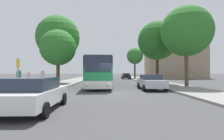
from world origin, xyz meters
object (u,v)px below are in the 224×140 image
(bus_middle, at_px, (101,72))
(tree_left_near, at_px, (58,37))
(parked_car_right_far, at_px, (126,76))
(pedestrian_waiting_far, at_px, (19,80))
(pedestrian_waiting_near, at_px, (42,80))
(parked_car_left_curb, at_px, (34,93))
(bus_rear, at_px, (103,72))
(bus_stop_sign, at_px, (18,72))
(pedestrian_walking_back, at_px, (28,81))
(tree_right_mid, at_px, (157,41))
(tree_right_far, at_px, (135,56))
(tree_right_near, at_px, (186,31))
(bus_front, at_px, (99,72))
(tree_left_far, at_px, (58,48))
(parked_car_right_near, at_px, (151,82))

(bus_middle, height_order, tree_left_near, tree_left_near)
(parked_car_right_far, distance_m, pedestrian_waiting_far, 30.80)
(tree_left_near, bearing_deg, pedestrian_waiting_far, -90.22)
(pedestrian_waiting_near, bearing_deg, pedestrian_waiting_far, 66.99)
(pedestrian_waiting_far, bearing_deg, parked_car_left_curb, 50.15)
(bus_rear, xyz_separation_m, bus_stop_sign, (-5.28, -36.98, -0.02))
(bus_middle, relative_size, pedestrian_walking_back, 6.24)
(tree_right_mid, relative_size, tree_right_far, 1.10)
(bus_stop_sign, bearing_deg, tree_right_near, 23.49)
(parked_car_left_curb, height_order, bus_stop_sign, bus_stop_sign)
(parked_car_right_far, distance_m, pedestrian_walking_back, 30.68)
(bus_middle, distance_m, pedestrian_walking_back, 21.38)
(bus_front, height_order, bus_stop_sign, bus_front)
(pedestrian_waiting_near, bearing_deg, tree_right_near, -105.26)
(pedestrian_waiting_near, height_order, pedestrian_walking_back, pedestrian_waiting_near)
(tree_left_far, bearing_deg, bus_middle, 72.45)
(bus_middle, height_order, parked_car_right_near, bus_middle)
(bus_front, bearing_deg, pedestrian_waiting_far, -136.84)
(parked_car_left_curb, bearing_deg, parked_car_right_near, 49.70)
(tree_right_near, bearing_deg, pedestrian_walking_back, -163.21)
(bus_front, height_order, pedestrian_waiting_near, bus_front)
(bus_front, xyz_separation_m, tree_right_far, (8.10, 23.20, 4.03))
(parked_car_left_curb, bearing_deg, bus_stop_sign, 123.83)
(pedestrian_waiting_near, relative_size, pedestrian_waiting_far, 0.94)
(parked_car_right_near, distance_m, tree_left_far, 11.32)
(pedestrian_walking_back, relative_size, tree_left_far, 0.25)
(pedestrian_waiting_near, bearing_deg, tree_left_far, -28.29)
(parked_car_left_curb, relative_size, tree_left_far, 0.70)
(parked_car_left_curb, distance_m, bus_stop_sign, 5.33)
(pedestrian_waiting_far, distance_m, tree_right_far, 33.13)
(bus_rear, height_order, pedestrian_waiting_far, bus_rear)
(pedestrian_waiting_far, bearing_deg, bus_front, 154.11)
(pedestrian_walking_back, height_order, tree_right_far, tree_right_far)
(bus_middle, distance_m, pedestrian_waiting_near, 20.68)
(parked_car_right_near, bearing_deg, bus_stop_sign, 23.95)
(bus_stop_sign, relative_size, tree_left_near, 0.26)
(parked_car_left_curb, height_order, pedestrian_waiting_near, pedestrian_waiting_near)
(parked_car_right_far, distance_m, tree_left_near, 21.64)
(bus_front, height_order, bus_rear, bus_rear)
(tree_right_near, relative_size, tree_right_mid, 1.04)
(parked_car_right_near, distance_m, tree_right_mid, 8.75)
(parked_car_left_curb, bearing_deg, pedestrian_waiting_far, 121.11)
(parked_car_right_near, xyz_separation_m, tree_left_near, (-11.51, 8.95, 6.06))
(pedestrian_waiting_near, distance_m, tree_left_near, 12.65)
(bus_middle, bearing_deg, pedestrian_waiting_far, -106.02)
(bus_front, xyz_separation_m, bus_rear, (0.03, 28.52, 0.02))
(bus_stop_sign, bearing_deg, tree_left_near, 94.12)
(bus_middle, relative_size, parked_car_right_near, 2.23)
(bus_stop_sign, bearing_deg, parked_car_right_far, 70.24)
(bus_middle, xyz_separation_m, bus_rear, (0.21, 14.31, 0.05))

